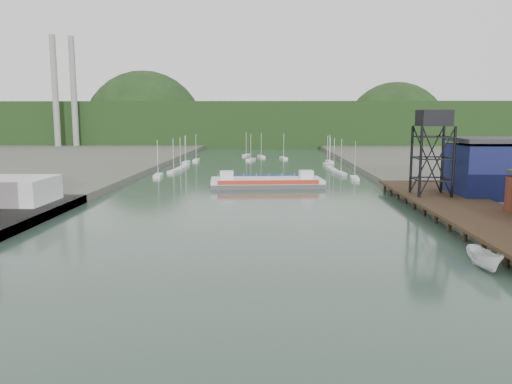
{
  "coord_description": "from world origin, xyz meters",
  "views": [
    {
      "loc": [
        4.4,
        -36.85,
        16.6
      ],
      "look_at": [
        2.03,
        48.11,
        4.0
      ],
      "focal_mm": 35.0,
      "sensor_mm": 36.0,
      "label": 1
    }
  ],
  "objects": [
    {
      "name": "chain_ferry",
      "position": [
        3.61,
        84.27,
        1.12
      ],
      "size": [
        27.98,
        13.27,
        3.9
      ],
      "rotation": [
        0.0,
        0.0,
        0.09
      ],
      "color": "#505052",
      "rests_on": "ground"
    },
    {
      "name": "east_pier",
      "position": [
        37.0,
        45.0,
        1.9
      ],
      "size": [
        14.0,
        70.0,
        2.45
      ],
      "color": "black",
      "rests_on": "ground"
    },
    {
      "name": "smokestacks",
      "position": [
        -106.0,
        232.5,
        30.0
      ],
      "size": [
        11.2,
        8.2,
        60.0
      ],
      "color": "gray",
      "rests_on": "ground"
    },
    {
      "name": "blue_shed",
      "position": [
        50.0,
        60.0,
        7.06
      ],
      "size": [
        20.5,
        14.5,
        11.3
      ],
      "color": "#0D0E39",
      "rests_on": "east_land"
    },
    {
      "name": "distant_hills",
      "position": [
        -3.98,
        301.35,
        10.38
      ],
      "size": [
        500.0,
        120.0,
        80.0
      ],
      "color": "black",
      "rests_on": "ground"
    },
    {
      "name": "marina_sailboats",
      "position": [
        0.08,
        138.46,
        0.35
      ],
      "size": [
        57.71,
        92.65,
        0.9
      ],
      "color": "silver",
      "rests_on": "ground"
    },
    {
      "name": "ground",
      "position": [
        0.0,
        0.0,
        0.0
      ],
      "size": [
        600.0,
        600.0,
        0.0
      ],
      "primitive_type": "plane",
      "color": "#2A4237",
      "rests_on": "ground"
    },
    {
      "name": "motorboat",
      "position": [
        28.11,
        17.07,
        1.21
      ],
      "size": [
        2.9,
        6.47,
        2.43
      ],
      "primitive_type": "imported",
      "rotation": [
        0.0,
        0.0,
        0.09
      ],
      "color": "silver",
      "rests_on": "ground"
    },
    {
      "name": "lift_tower",
      "position": [
        35.0,
        58.0,
        15.65
      ],
      "size": [
        6.5,
        6.5,
        16.0
      ],
      "color": "black",
      "rests_on": "east_pier"
    }
  ]
}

